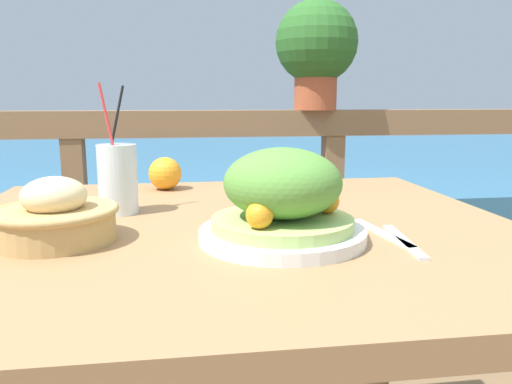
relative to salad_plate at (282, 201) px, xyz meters
The scene contains 10 objects.
patio_table 0.22m from the salad_plate, 119.93° to the left, with size 1.02×0.92×0.77m.
railing_fence 1.02m from the salad_plate, 93.85° to the left, with size 2.80×0.08×0.95m.
sea_backdrop 3.56m from the salad_plate, 91.11° to the left, with size 12.00×4.00×0.50m.
salad_plate is the anchor object (origin of this frame).
drink_glass 0.36m from the salad_plate, 140.01° to the left, with size 0.07×0.07×0.25m.
bread_basket 0.35m from the salad_plate, behind, with size 0.19×0.19×0.10m.
potted_plant 1.11m from the salad_plate, 72.60° to the left, with size 0.29×0.29×0.38m.
fork 0.18m from the salad_plate, ahead, with size 0.04×0.18×0.00m.
knife 0.20m from the salad_plate, 11.46° to the right, with size 0.04×0.18×0.00m.
orange_near_basket 0.52m from the salad_plate, 112.44° to the left, with size 0.08×0.08×0.08m.
Camera 1 is at (-0.08, -0.86, 0.99)m, focal length 35.00 mm.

